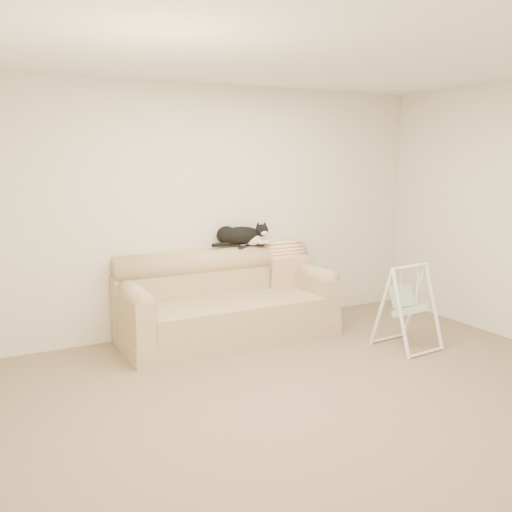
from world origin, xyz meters
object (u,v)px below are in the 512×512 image
at_px(sofa, 225,304).
at_px(tuxedo_cat, 241,235).
at_px(remote_a, 244,246).
at_px(baby_swing, 407,306).
at_px(remote_b, 257,245).

xyz_separation_m(sofa, tuxedo_cat, (0.31, 0.25, 0.67)).
distance_m(remote_a, tuxedo_cat, 0.12).
bearing_deg(sofa, baby_swing, -37.67).
xyz_separation_m(remote_b, baby_swing, (0.96, -1.34, -0.49)).
distance_m(sofa, remote_a, 0.68).
relative_size(remote_b, baby_swing, 0.21).
xyz_separation_m(sofa, baby_swing, (1.45, -1.12, 0.06)).
bearing_deg(sofa, remote_a, 33.46).
bearing_deg(baby_swing, tuxedo_cat, 129.72).
distance_m(remote_b, baby_swing, 1.73).
bearing_deg(tuxedo_cat, baby_swing, -50.28).
xyz_separation_m(sofa, remote_a, (0.33, 0.22, 0.56)).
height_order(tuxedo_cat, baby_swing, tuxedo_cat).
relative_size(remote_a, remote_b, 1.00).
bearing_deg(tuxedo_cat, sofa, -140.47).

